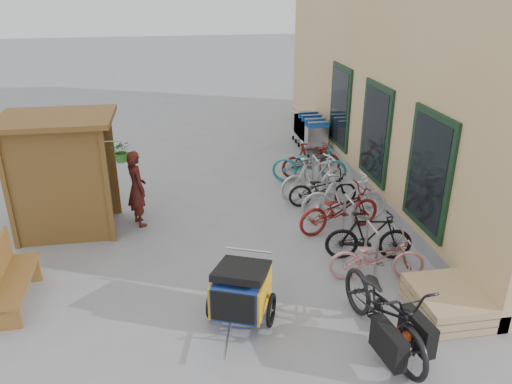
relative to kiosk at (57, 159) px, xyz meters
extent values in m
plane|color=gray|center=(3.28, -2.47, -1.55)|extent=(80.00, 80.00, 0.00)
cube|color=tan|center=(9.78, 2.03, 1.95)|extent=(6.00, 13.00, 7.00)
cube|color=gray|center=(6.86, 2.03, -1.40)|extent=(0.18, 13.00, 0.30)
cube|color=black|center=(6.75, -1.97, 0.05)|extent=(0.06, 1.50, 2.20)
cube|color=black|center=(6.72, -1.97, 0.05)|extent=(0.02, 1.25, 1.95)
cube|color=black|center=(6.75, 0.53, 0.05)|extent=(0.06, 1.50, 2.20)
cube|color=black|center=(6.72, 0.53, 0.05)|extent=(0.02, 1.25, 1.95)
cube|color=black|center=(6.75, 3.03, 0.05)|extent=(0.06, 1.50, 2.20)
cube|color=black|center=(6.72, 3.03, 0.05)|extent=(0.02, 1.25, 1.95)
cube|color=brown|center=(-0.82, -0.62, -0.40)|extent=(0.09, 0.09, 2.30)
cube|color=brown|center=(0.98, -0.62, -0.40)|extent=(0.09, 0.09, 2.30)
cube|color=brown|center=(-0.82, 0.68, -0.40)|extent=(0.09, 0.09, 2.30)
cube|color=brown|center=(0.98, 0.68, -0.40)|extent=(0.09, 0.09, 2.30)
cube|color=brown|center=(-0.79, 0.03, -0.40)|extent=(0.05, 1.30, 2.30)
cube|color=brown|center=(0.08, -0.59, -0.40)|extent=(1.80, 0.05, 2.30)
cube|color=brown|center=(0.08, 0.65, -0.40)|extent=(1.80, 0.05, 2.30)
cube|color=brown|center=(0.08, 0.03, 0.80)|extent=(2.15, 1.65, 0.10)
cube|color=brown|center=(-0.12, 0.03, -0.65)|extent=(1.30, 1.15, 0.04)
cube|color=brown|center=(-0.12, 0.03, -0.05)|extent=(1.30, 1.15, 0.04)
cylinder|color=#A5A8AD|center=(1.16, -0.62, 0.50)|extent=(0.36, 0.02, 0.02)
imported|color=#2B6924|center=(1.31, -0.62, 0.30)|extent=(0.38, 0.33, 0.42)
cylinder|color=#A5A8AD|center=(5.58, -2.72, -1.13)|extent=(0.05, 0.05, 0.84)
cylinder|color=#A5A8AD|center=(5.58, -2.22, -1.13)|extent=(0.05, 0.05, 0.84)
cylinder|color=#A5A8AD|center=(5.58, -2.47, -0.71)|extent=(0.05, 0.50, 0.05)
cylinder|color=#A5A8AD|center=(5.58, -1.52, -1.13)|extent=(0.05, 0.05, 0.84)
cylinder|color=#A5A8AD|center=(5.58, -1.02, -1.13)|extent=(0.05, 0.05, 0.84)
cylinder|color=#A5A8AD|center=(5.58, -1.27, -0.71)|extent=(0.05, 0.50, 0.05)
cylinder|color=#A5A8AD|center=(5.58, -0.32, -1.13)|extent=(0.05, 0.05, 0.84)
cylinder|color=#A5A8AD|center=(5.58, 0.18, -1.13)|extent=(0.05, 0.05, 0.84)
cylinder|color=#A5A8AD|center=(5.58, -0.07, -0.71)|extent=(0.05, 0.50, 0.05)
cylinder|color=#A5A8AD|center=(5.58, 0.88, -1.13)|extent=(0.05, 0.05, 0.84)
cylinder|color=#A5A8AD|center=(5.58, 1.38, -1.13)|extent=(0.05, 0.05, 0.84)
cylinder|color=#A5A8AD|center=(5.58, 1.13, -0.71)|extent=(0.05, 0.50, 0.05)
cylinder|color=#A5A8AD|center=(5.58, 2.08, -1.13)|extent=(0.05, 0.05, 0.84)
cylinder|color=#A5A8AD|center=(5.58, 2.58, -1.13)|extent=(0.05, 0.05, 0.84)
cylinder|color=#A5A8AD|center=(5.58, 2.33, -0.71)|extent=(0.05, 0.50, 0.05)
cube|color=tan|center=(6.28, -3.87, -1.48)|extent=(1.00, 1.20, 0.12)
cube|color=tan|center=(6.28, -3.87, -1.34)|extent=(1.00, 1.20, 0.12)
cube|color=tan|center=(6.28, -3.87, -1.20)|extent=(1.00, 1.20, 0.12)
cube|color=brown|center=(-0.32, -2.53, -1.10)|extent=(0.55, 1.62, 0.06)
cube|color=brown|center=(-0.32, -3.17, -1.34)|extent=(0.43, 0.08, 0.43)
cube|color=brown|center=(-0.32, -1.88, -1.34)|extent=(0.43, 0.08, 0.43)
cube|color=silver|center=(6.28, 3.82, -0.90)|extent=(0.60, 0.92, 0.56)
cube|color=#1951A7|center=(6.28, 3.35, -0.52)|extent=(0.60, 0.04, 0.20)
cylinder|color=silver|center=(6.28, 3.32, -0.45)|extent=(0.63, 0.04, 0.04)
cylinder|color=black|center=(6.04, 3.44, -1.49)|extent=(0.04, 0.13, 0.13)
cube|color=silver|center=(6.28, 4.20, -0.90)|extent=(0.60, 0.92, 0.56)
cube|color=#1951A7|center=(6.28, 3.73, -0.52)|extent=(0.60, 0.04, 0.20)
cylinder|color=silver|center=(6.28, 3.70, -0.45)|extent=(0.63, 0.04, 0.04)
cylinder|color=black|center=(6.04, 3.82, -1.49)|extent=(0.04, 0.13, 0.13)
cube|color=silver|center=(6.28, 4.58, -0.90)|extent=(0.60, 0.92, 0.56)
cube|color=#1951A7|center=(6.28, 4.11, -0.52)|extent=(0.60, 0.04, 0.20)
cylinder|color=silver|center=(6.28, 4.08, -0.45)|extent=(0.63, 0.04, 0.04)
cylinder|color=black|center=(6.04, 4.20, -1.49)|extent=(0.04, 0.13, 0.13)
cube|color=silver|center=(6.28, 4.96, -0.90)|extent=(0.60, 0.92, 0.56)
cube|color=#1951A7|center=(6.28, 4.49, -0.52)|extent=(0.60, 0.04, 0.20)
cylinder|color=silver|center=(6.28, 4.46, -0.45)|extent=(0.63, 0.04, 0.04)
cylinder|color=black|center=(6.04, 4.58, -1.49)|extent=(0.04, 0.13, 0.13)
cube|color=navy|center=(3.13, -3.50, -1.04)|extent=(0.97, 1.09, 0.53)
cube|color=#C78C17|center=(2.80, -3.36, -1.04)|extent=(0.37, 0.84, 0.53)
cube|color=#C78C17|center=(3.47, -3.63, -1.04)|extent=(0.37, 0.84, 0.53)
cube|color=black|center=(2.95, -3.93, -1.00)|extent=(0.60, 0.27, 0.48)
cube|color=black|center=(3.15, -3.44, -0.72)|extent=(1.02, 1.08, 0.26)
torus|color=black|center=(2.71, -3.32, -1.31)|extent=(0.26, 0.50, 0.52)
torus|color=black|center=(3.56, -3.67, -1.31)|extent=(0.26, 0.50, 0.52)
cylinder|color=#B7B7BC|center=(2.84, -4.20, -1.31)|extent=(0.32, 0.72, 0.03)
cylinder|color=#B7B7BC|center=(3.32, -3.04, -0.62)|extent=(0.68, 0.31, 0.03)
imported|color=black|center=(5.04, -4.31, -0.98)|extent=(1.05, 2.25, 1.14)
cube|color=black|center=(4.86, -4.89, -1.10)|extent=(0.27, 0.67, 0.45)
cube|color=black|center=(5.35, -4.72, -1.10)|extent=(0.27, 0.67, 0.45)
cube|color=#DF4115|center=(5.11, -4.80, -1.05)|extent=(0.14, 0.19, 0.12)
imported|color=maroon|center=(1.46, 0.05, -0.74)|extent=(0.59, 0.70, 1.63)
imported|color=tan|center=(5.57, -2.77, -1.12)|extent=(1.71, 0.81, 0.86)
imported|color=black|center=(5.67, -2.12, -1.07)|extent=(1.65, 0.73, 0.96)
imported|color=maroon|center=(5.50, -0.94, -1.08)|extent=(1.91, 1.03, 0.95)
imported|color=silver|center=(5.73, -0.55, -1.00)|extent=(1.87, 0.66, 1.10)
imported|color=black|center=(5.53, 0.32, -1.14)|extent=(1.59, 0.59, 0.83)
imported|color=silver|center=(5.43, 0.72, -1.02)|extent=(1.83, 0.92, 1.06)
imported|color=teal|center=(5.59, 1.72, -1.06)|extent=(1.98, 1.12, 0.99)
imported|color=maroon|center=(5.73, 2.05, -1.08)|extent=(1.58, 0.47, 0.95)
camera|label=1|loc=(2.33, -9.68, 3.25)|focal=35.00mm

